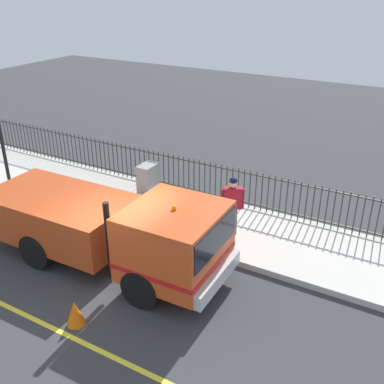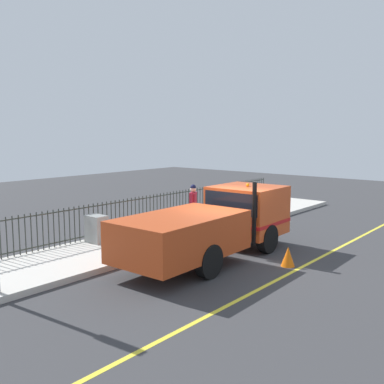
# 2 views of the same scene
# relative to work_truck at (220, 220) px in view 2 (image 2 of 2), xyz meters

# --- Properties ---
(ground_plane) EXTENTS (52.45, 52.45, 0.00)m
(ground_plane) POSITION_rel_work_truck_xyz_m (-0.26, -0.10, -1.19)
(ground_plane) COLOR #38383A
(ground_plane) RESTS_ON ground
(sidewalk_slab) EXTENTS (3.08, 23.84, 0.18)m
(sidewalk_slab) POSITION_rel_work_truck_xyz_m (3.08, -0.10, -1.10)
(sidewalk_slab) COLOR beige
(sidewalk_slab) RESTS_ON ground
(lane_marking) EXTENTS (0.12, 21.46, 0.01)m
(lane_marking) POSITION_rel_work_truck_xyz_m (-2.55, -0.10, -1.19)
(lane_marking) COLOR yellow
(lane_marking) RESTS_ON ground
(work_truck) EXTENTS (2.39, 6.87, 2.45)m
(work_truck) POSITION_rel_work_truck_xyz_m (0.00, 0.00, 0.00)
(work_truck) COLOR #D84C1E
(work_truck) RESTS_ON ground
(worker_standing) EXTENTS (0.45, 0.58, 1.78)m
(worker_standing) POSITION_rel_work_truck_xyz_m (2.71, -1.93, 0.08)
(worker_standing) COLOR maroon
(worker_standing) RESTS_ON sidewalk_slab
(iron_fence) EXTENTS (0.04, 20.30, 1.28)m
(iron_fence) POSITION_rel_work_truck_xyz_m (4.49, -0.10, -0.37)
(iron_fence) COLOR #2D332D
(iron_fence) RESTS_ON sidewalk_slab
(utility_cabinet) EXTENTS (0.73, 0.49, 0.95)m
(utility_cabinet) POSITION_rel_work_truck_xyz_m (3.95, 1.82, -0.54)
(utility_cabinet) COLOR gray
(utility_cabinet) RESTS_ON sidewalk_slab
(traffic_cone) EXTENTS (0.41, 0.41, 0.59)m
(traffic_cone) POSITION_rel_work_truck_xyz_m (-2.19, -0.49, -0.90)
(traffic_cone) COLOR orange
(traffic_cone) RESTS_ON ground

